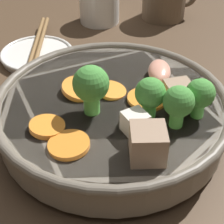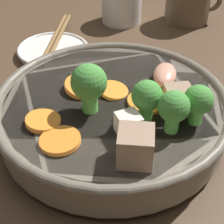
{
  "view_description": "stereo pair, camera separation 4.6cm",
  "coord_description": "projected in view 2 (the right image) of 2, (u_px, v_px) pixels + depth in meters",
  "views": [
    {
      "loc": [
        -0.01,
        -0.36,
        0.32
      ],
      "look_at": [
        0.0,
        0.0,
        0.03
      ],
      "focal_mm": 60.0,
      "sensor_mm": 36.0,
      "label": 1
    },
    {
      "loc": [
        0.03,
        -0.36,
        0.32
      ],
      "look_at": [
        0.0,
        0.0,
        0.03
      ],
      "focal_mm": 60.0,
      "sensor_mm": 36.0,
      "label": 2
    }
  ],
  "objects": [
    {
      "name": "ground_plane",
      "position": [
        112.0,
        133.0,
        0.48
      ],
      "size": [
        3.0,
        3.0,
        0.0
      ],
      "primitive_type": "plane",
      "color": "#4C3826"
    },
    {
      "name": "side_saucer",
      "position": [
        53.0,
        50.0,
        0.64
      ],
      "size": [
        0.12,
        0.12,
        0.01
      ],
      "color": "white",
      "rests_on": "ground_plane"
    },
    {
      "name": "chopsticks_pair",
      "position": [
        53.0,
        45.0,
        0.63
      ],
      "size": [
        0.02,
        0.24,
        0.01
      ],
      "color": "olive",
      "rests_on": "side_saucer"
    },
    {
      "name": "dark_mug",
      "position": [
        189.0,
        1.0,
        0.72
      ],
      "size": [
        0.11,
        0.08,
        0.08
      ],
      "color": "brown",
      "rests_on": "ground_plane"
    },
    {
      "name": "stirfry_bowl",
      "position": [
        113.0,
        111.0,
        0.45
      ],
      "size": [
        0.29,
        0.29,
        0.11
      ],
      "color": "slate",
      "rests_on": "ground_plane"
    },
    {
      "name": "tea_cup",
      "position": [
        122.0,
        6.0,
        0.72
      ],
      "size": [
        0.08,
        0.08,
        0.06
      ],
      "color": "white",
      "rests_on": "ground_plane"
    }
  ]
}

